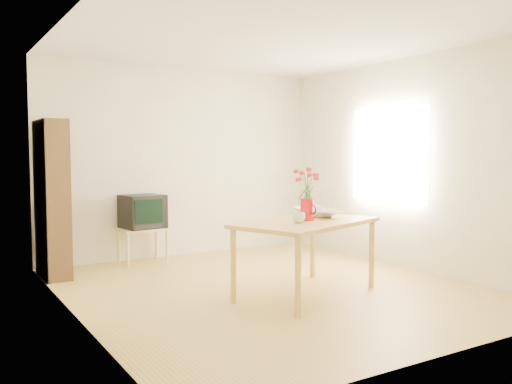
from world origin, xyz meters
TOP-DOWN VIEW (x-y plane):
  - room at (0.03, 0.00)m, footprint 4.50×4.50m
  - table at (0.16, -0.41)m, footprint 1.71×1.32m
  - tv_stand at (-0.70, 1.97)m, footprint 0.60×0.45m
  - bookshelf at (-1.85, 1.75)m, footprint 0.28×0.70m
  - pitcher at (0.17, -0.40)m, footprint 0.15×0.22m
  - flowers at (0.17, -0.40)m, footprint 0.25×0.25m
  - mug at (-0.01, -0.51)m, footprint 0.17×0.17m
  - bowl at (0.50, -0.12)m, footprint 0.50×0.50m
  - teacup_a at (0.46, -0.12)m, footprint 0.09×0.09m
  - teacup_b at (0.55, -0.10)m, footprint 0.10×0.10m
  - television at (-0.70, 1.98)m, footprint 0.55×0.52m

SIDE VIEW (x-z plane):
  - tv_stand at x=-0.70m, z-range 0.16..0.62m
  - table at x=0.16m, z-range 0.30..1.05m
  - television at x=-0.70m, z-range 0.46..0.89m
  - mug at x=-0.01m, z-range 0.75..0.85m
  - bookshelf at x=-1.85m, z-range -0.06..1.74m
  - pitcher at x=0.17m, z-range 0.74..0.96m
  - teacup_a at x=0.46m, z-range 0.89..0.96m
  - teacup_b at x=0.55m, z-range 0.89..0.96m
  - bowl at x=0.50m, z-range 0.75..1.19m
  - flowers at x=0.17m, z-range 0.96..1.32m
  - room at x=0.03m, z-range -0.95..3.55m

